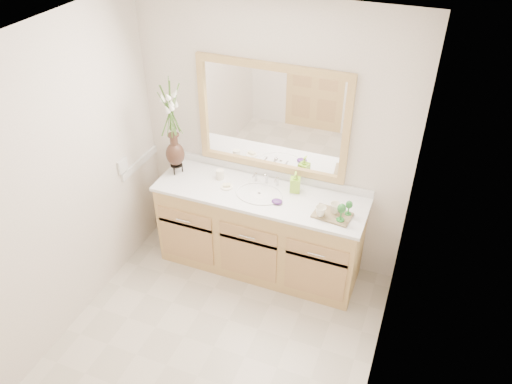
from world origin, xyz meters
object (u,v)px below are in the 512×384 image
at_px(tumbler, 220,174).
at_px(tray, 332,215).
at_px(flower_vase, 171,118).
at_px(soap_bottle, 295,183).

height_order(tumbler, tray, tumbler).
distance_m(flower_vase, soap_bottle, 1.18).
relative_size(flower_vase, tray, 2.69).
distance_m(soap_bottle, tray, 0.45).
distance_m(tumbler, tray, 1.08).
xyz_separation_m(flower_vase, tray, (1.47, -0.12, -0.54)).
bearing_deg(soap_bottle, tumbler, 170.74).
relative_size(tumbler, soap_bottle, 0.51).
bearing_deg(soap_bottle, tray, -44.17).
bearing_deg(soap_bottle, flower_vase, 171.36).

